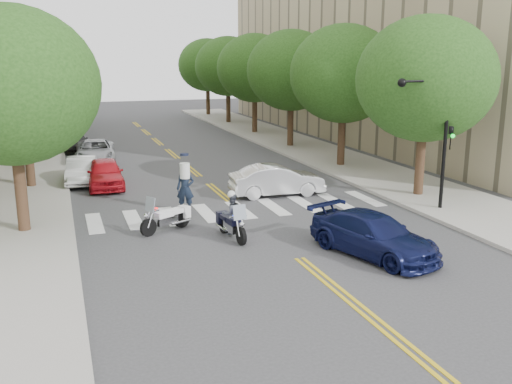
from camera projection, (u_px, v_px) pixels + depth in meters
name	position (u px, v px, depth m)	size (l,w,h in m)	color
ground	(299.00, 258.00, 19.08)	(140.00, 140.00, 0.00)	#38383A
sidewalk_left	(24.00, 161.00, 36.22)	(5.00, 60.00, 0.15)	#9E9991
sidewalk_right	(299.00, 146.00, 42.30)	(5.00, 60.00, 0.15)	#9E9991
building_right	(460.00, 3.00, 48.69)	(26.00, 44.00, 22.00)	tan
tree_l_0	(10.00, 86.00, 20.47)	(6.40, 6.40, 8.45)	#382316
tree_l_1	(21.00, 78.00, 27.81)	(6.40, 6.40, 8.45)	#382316
tree_l_2	(28.00, 73.00, 35.16)	(6.40, 6.40, 8.45)	#382316
tree_l_3	(32.00, 70.00, 42.50)	(6.40, 6.40, 8.45)	#382316
tree_l_4	(35.00, 68.00, 49.85)	(6.40, 6.40, 8.45)	#382316
tree_l_5	(37.00, 66.00, 57.19)	(6.40, 6.40, 8.45)	#382316
tree_r_0	(426.00, 79.00, 26.10)	(6.40, 6.40, 8.45)	#382316
tree_r_1	(344.00, 74.00, 33.45)	(6.40, 6.40, 8.45)	#382316
tree_r_2	(291.00, 70.00, 40.79)	(6.40, 6.40, 8.45)	#382316
tree_r_3	(255.00, 68.00, 48.13)	(6.40, 6.40, 8.45)	#382316
tree_r_4	(228.00, 66.00, 55.48)	(6.40, 6.40, 8.45)	#382316
tree_r_5	(207.00, 65.00, 62.82)	(6.40, 6.40, 8.45)	#382316
traffic_signal_pole	(437.00, 126.00, 23.89)	(2.82, 0.42, 6.00)	black
motorcycle_police	(231.00, 217.00, 21.03)	(0.82, 2.25, 1.83)	black
motorcycle_parked	(170.00, 218.00, 22.02)	(2.13, 1.30, 1.48)	black
officer_standing	(185.00, 189.00, 24.52)	(0.75, 0.50, 2.07)	black
convertible	(277.00, 180.00, 27.51)	(1.59, 4.55, 1.50)	silver
sedan_blue	(373.00, 235.00, 19.25)	(1.99, 4.89, 1.42)	#0F143F
parked_car_a	(105.00, 173.00, 29.17)	(1.75, 4.35, 1.48)	red
parked_car_b	(81.00, 170.00, 30.21)	(1.44, 4.12, 1.36)	silver
parked_car_c	(95.00, 152.00, 35.81)	(2.38, 5.17, 1.44)	gray
parked_car_d	(74.00, 141.00, 40.45)	(1.85, 4.56, 1.32)	black
parked_car_e	(72.00, 134.00, 43.98)	(1.65, 4.10, 1.40)	#ADADB3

